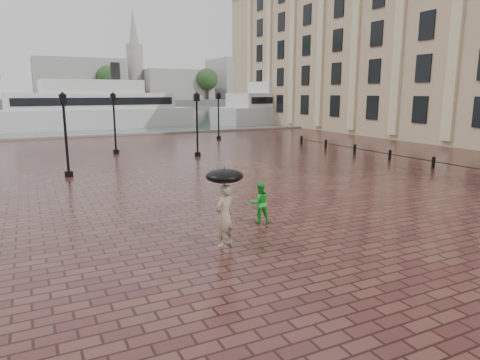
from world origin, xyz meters
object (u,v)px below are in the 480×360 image
object	(u,v)px
ferry_near	(94,109)
ferry_far	(287,106)
adult_pedestrian	(225,216)
child_pedestrian	(260,203)
street_lamps	(121,123)

from	to	relation	value
ferry_near	ferry_far	world-z (taller)	ferry_near
adult_pedestrian	ferry_far	world-z (taller)	ferry_far
adult_pedestrian	ferry_near	distance (m)	47.17
child_pedestrian	ferry_far	world-z (taller)	ferry_far
ferry_near	street_lamps	bearing A→B (deg)	-98.45
adult_pedestrian	ferry_near	size ratio (longest dim) A/B	0.07
child_pedestrian	ferry_far	xyz separation A→B (m)	(29.71, 44.88, 1.77)
adult_pedestrian	ferry_far	distance (m)	56.31
street_lamps	ferry_near	world-z (taller)	ferry_near
ferry_far	street_lamps	bearing A→B (deg)	-152.78
ferry_near	ferry_far	bearing A→B (deg)	-6.05
street_lamps	child_pedestrian	xyz separation A→B (m)	(0.86, -19.62, -1.60)
street_lamps	adult_pedestrian	world-z (taller)	street_lamps
street_lamps	ferry_far	xyz separation A→B (m)	(30.57, 25.26, 0.16)
street_lamps	ferry_far	distance (m)	39.65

